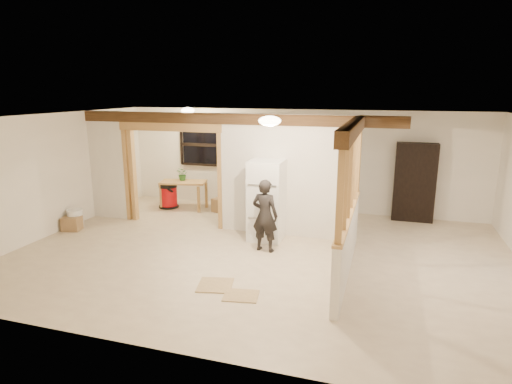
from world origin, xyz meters
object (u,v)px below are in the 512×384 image
(shop_vac, at_px, (168,195))
(bookshelf, at_px, (415,182))
(woman, at_px, (265,216))
(work_table, at_px, (184,195))
(refrigerator, at_px, (267,200))

(shop_vac, height_order, bookshelf, bookshelf)
(woman, relative_size, shop_vac, 2.07)
(shop_vac, relative_size, bookshelf, 0.37)
(work_table, height_order, bookshelf, bookshelf)
(refrigerator, xyz_separation_m, bookshelf, (2.89, 2.21, 0.10))
(work_table, distance_m, shop_vac, 0.42)
(refrigerator, xyz_separation_m, shop_vac, (-3.05, 1.54, -0.48))
(shop_vac, bearing_deg, work_table, 7.31)
(shop_vac, bearing_deg, woman, -34.33)
(refrigerator, distance_m, woman, 0.67)
(woman, distance_m, work_table, 3.59)
(woman, bearing_deg, bookshelf, -126.27)
(woman, distance_m, shop_vac, 3.90)
(work_table, bearing_deg, shop_vac, 175.31)
(woman, height_order, work_table, woman)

